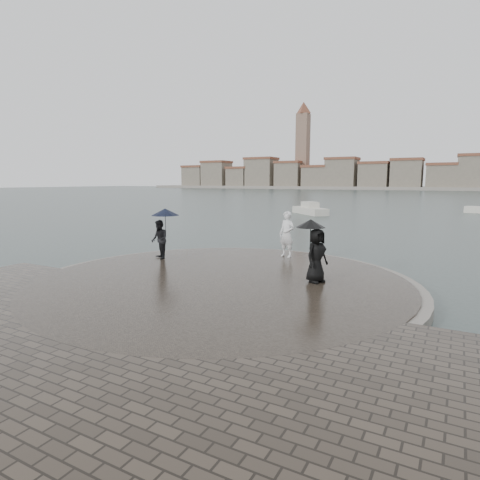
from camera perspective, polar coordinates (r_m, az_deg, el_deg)
The scene contains 8 objects.
ground at distance 10.45m, azimuth -13.00°, elevation -11.31°, with size 400.00×400.00×0.00m, color #2B3835.
kerb_ring at distance 13.10m, azimuth -2.75°, elevation -6.33°, with size 12.50×12.50×0.32m, color gray.
quay_tip at distance 13.09m, azimuth -2.75°, elevation -6.24°, with size 11.90×11.90×0.36m, color #2D261E.
statue at distance 16.64m, azimuth 6.68°, elevation 0.83°, with size 0.69×0.45×1.90m, color white.
visitor_left at distance 16.40m, azimuth -11.12°, elevation 1.37°, with size 1.31×1.14×2.04m.
visitor_right at distance 12.62m, azimuth 10.64°, elevation -1.13°, with size 1.12×1.05×1.95m.
far_skyline at distance 168.51m, azimuth 24.59°, elevation 8.39°, with size 260.00×20.00×37.00m.
boats at distance 45.30m, azimuth 30.46°, elevation 3.32°, with size 33.89×13.88×1.50m.
Camera 1 is at (6.62, -7.30, 3.49)m, focal length 30.00 mm.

